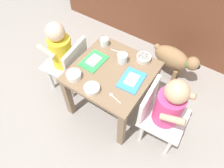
{
  "coord_description": "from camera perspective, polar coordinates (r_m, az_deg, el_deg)",
  "views": [
    {
      "loc": [
        0.51,
        -0.76,
        1.5
      ],
      "look_at": [
        0.0,
        0.0,
        0.28
      ],
      "focal_mm": 33.96,
      "sensor_mm": 36.0,
      "label": 1
    }
  ],
  "objects": [
    {
      "name": "spoon_by_left_tray",
      "position": [
        1.53,
        1.74,
        8.66
      ],
      "size": [
        0.1,
        0.03,
        0.01
      ],
      "color": "silver",
      "rests_on": "dining_table"
    },
    {
      "name": "food_tray_right",
      "position": [
        1.36,
        5.21,
        0.95
      ],
      "size": [
        0.15,
        0.2,
        0.02
      ],
      "color": "#388CD8",
      "rests_on": "dining_table"
    },
    {
      "name": "seated_child_right",
      "position": [
        1.33,
        14.57,
        -5.94
      ],
      "size": [
        0.3,
        0.3,
        0.64
      ],
      "color": "silver",
      "rests_on": "ground"
    },
    {
      "name": "water_cup_right",
      "position": [
        1.57,
        -2.07,
        11.16
      ],
      "size": [
        0.06,
        0.06,
        0.06
      ],
      "color": "white",
      "rests_on": "dining_table"
    },
    {
      "name": "cereal_bowl_right_side",
      "position": [
        1.31,
        -5.45,
        -1.21
      ],
      "size": [
        0.1,
        0.1,
        0.03
      ],
      "color": "silver",
      "rests_on": "dining_table"
    },
    {
      "name": "food_tray_left",
      "position": [
        1.47,
        -5.05,
        6.14
      ],
      "size": [
        0.14,
        0.19,
        0.02
      ],
      "color": "green",
      "rests_on": "dining_table"
    },
    {
      "name": "ground_plane",
      "position": [
        1.76,
        0.0,
        -5.41
      ],
      "size": [
        7.0,
        7.0,
        0.0
      ],
      "primitive_type": "plane",
      "color": "gray"
    },
    {
      "name": "dining_table",
      "position": [
        1.48,
        0.0,
        1.64
      ],
      "size": [
        0.52,
        0.53,
        0.43
      ],
      "color": "#7A6047",
      "rests_on": "ground"
    },
    {
      "name": "spoon_by_right_tray",
      "position": [
        1.28,
        0.51,
        -3.57
      ],
      "size": [
        0.1,
        0.04,
        0.01
      ],
      "color": "silver",
      "rests_on": "dining_table"
    },
    {
      "name": "veggie_bowl_near",
      "position": [
        1.39,
        -10.24,
        2.36
      ],
      "size": [
        0.1,
        0.1,
        0.04
      ],
      "color": "white",
      "rests_on": "dining_table"
    },
    {
      "name": "veggie_bowl_far",
      "position": [
        1.48,
        8.54,
        6.94
      ],
      "size": [
        0.1,
        0.1,
        0.04
      ],
      "color": "silver",
      "rests_on": "dining_table"
    },
    {
      "name": "water_cup_left",
      "position": [
        1.45,
        2.79,
        6.89
      ],
      "size": [
        0.07,
        0.07,
        0.07
      ],
      "color": "white",
      "rests_on": "dining_table"
    },
    {
      "name": "dog",
      "position": [
        1.86,
        16.37,
        6.51
      ],
      "size": [
        0.41,
        0.18,
        0.31
      ],
      "color": "olive",
      "rests_on": "ground"
    },
    {
      "name": "seated_child_left",
      "position": [
        1.62,
        -13.22,
        8.46
      ],
      "size": [
        0.3,
        0.3,
        0.64
      ],
      "color": "silver",
      "rests_on": "ground"
    }
  ]
}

